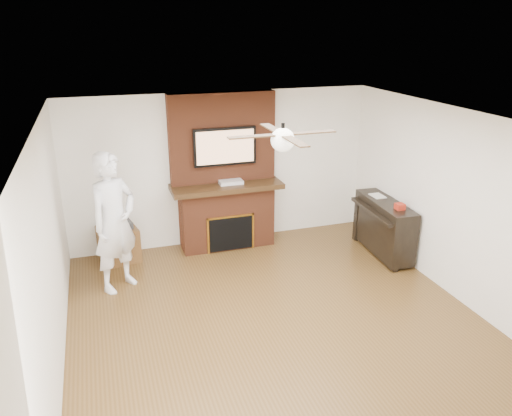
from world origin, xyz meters
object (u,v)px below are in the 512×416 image
object	(u,v)px
person	(114,222)
side_table	(118,242)
fireplace	(225,187)
piano	(384,226)

from	to	relation	value
person	side_table	xyz separation A→B (m)	(0.04, 0.89, -0.68)
person	side_table	world-z (taller)	person
fireplace	side_table	xyz separation A→B (m)	(-1.75, -0.07, -0.70)
fireplace	piano	xyz separation A→B (m)	(2.28, -1.14, -0.52)
side_table	piano	bearing A→B (deg)	-26.61
side_table	fireplace	bearing A→B (deg)	-9.47
person	side_table	size ratio (longest dim) A/B	2.99
side_table	person	bearing A→B (deg)	-104.54
fireplace	person	distance (m)	2.03
piano	side_table	bearing A→B (deg)	168.75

